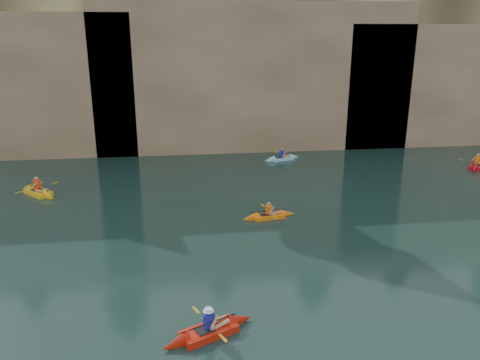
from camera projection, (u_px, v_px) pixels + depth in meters
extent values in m
plane|color=black|center=(305.00, 309.00, 15.47)|extent=(160.00, 160.00, 0.00)
cube|color=tan|center=(220.00, 66.00, 42.07)|extent=(70.00, 16.00, 12.00)
cube|color=tan|center=(256.00, 76.00, 35.41)|extent=(24.00, 2.40, 11.40)
cube|color=black|center=(178.00, 133.00, 35.26)|extent=(3.50, 1.00, 3.20)
cube|color=black|center=(357.00, 120.00, 36.82)|extent=(5.00, 1.00, 4.50)
cube|color=red|center=(209.00, 331.00, 14.12)|extent=(2.45, 1.66, 0.27)
cone|color=red|center=(240.00, 320.00, 14.69)|extent=(1.05, 0.99, 0.70)
cone|color=red|center=(175.00, 343.00, 13.55)|extent=(1.05, 0.99, 0.70)
cube|color=black|center=(205.00, 330.00, 14.01)|extent=(0.68, 0.63, 0.04)
cube|color=#1B2296|center=(209.00, 321.00, 14.01)|extent=(0.36, 0.31, 0.45)
sphere|color=tan|center=(209.00, 311.00, 13.92)|extent=(0.19, 0.19, 0.19)
cylinder|color=black|center=(209.00, 323.00, 14.04)|extent=(1.72, 0.82, 0.04)
cube|color=orange|center=(196.00, 310.00, 14.72)|extent=(0.25, 0.41, 0.02)
cube|color=orange|center=(223.00, 338.00, 13.36)|extent=(0.25, 0.41, 0.02)
cylinder|color=white|center=(208.00, 310.00, 13.91)|extent=(0.32, 0.32, 0.09)
cube|color=orange|center=(269.00, 216.00, 23.15)|extent=(2.20, 1.02, 0.23)
cone|color=orange|center=(287.00, 214.00, 23.44)|extent=(0.85, 0.75, 0.63)
cone|color=orange|center=(250.00, 218.00, 22.86)|extent=(0.85, 0.75, 0.63)
cube|color=black|center=(266.00, 214.00, 23.08)|extent=(0.61, 0.48, 0.04)
cube|color=orange|center=(269.00, 210.00, 23.05)|extent=(0.32, 0.23, 0.42)
sphere|color=tan|center=(269.00, 204.00, 22.96)|extent=(0.18, 0.18, 0.18)
cylinder|color=black|center=(269.00, 211.00, 23.07)|extent=(1.85, 0.36, 0.04)
cube|color=orange|center=(263.00, 205.00, 23.83)|extent=(0.15, 0.43, 0.02)
cube|color=orange|center=(275.00, 217.00, 22.31)|extent=(0.15, 0.43, 0.02)
cube|color=red|center=(477.00, 166.00, 31.90)|extent=(2.29, 2.46, 0.27)
cone|color=red|center=(479.00, 162.00, 32.87)|extent=(1.16, 1.18, 0.75)
cone|color=red|center=(474.00, 170.00, 30.93)|extent=(1.16, 1.18, 0.75)
cube|color=black|center=(476.00, 165.00, 31.75)|extent=(0.71, 0.72, 0.04)
cube|color=orange|center=(477.00, 160.00, 31.79)|extent=(0.39, 0.40, 0.50)
sphere|color=tan|center=(478.00, 155.00, 31.68)|extent=(0.21, 0.21, 0.21)
cylinder|color=black|center=(477.00, 162.00, 31.82)|extent=(1.48, 1.69, 0.04)
cube|color=orange|center=(461.00, 160.00, 32.35)|extent=(0.37, 0.34, 0.02)
cube|color=yellow|center=(38.00, 192.00, 26.52)|extent=(2.31, 2.35, 0.29)
cone|color=yellow|center=(49.00, 196.00, 25.84)|extent=(1.18, 1.18, 0.79)
cone|color=yellow|center=(28.00, 188.00, 27.21)|extent=(1.18, 1.18, 0.79)
cube|color=black|center=(36.00, 190.00, 26.58)|extent=(0.74, 0.74, 0.04)
cube|color=#F04414|center=(37.00, 185.00, 26.40)|extent=(0.42, 0.42, 0.53)
sphere|color=tan|center=(36.00, 179.00, 26.28)|extent=(0.22, 0.22, 0.22)
cylinder|color=black|center=(37.00, 187.00, 26.44)|extent=(1.66, 1.71, 0.04)
cube|color=orange|center=(55.00, 183.00, 27.24)|extent=(0.36, 0.35, 0.02)
cube|color=orange|center=(19.00, 192.00, 25.64)|extent=(0.36, 0.35, 0.02)
cube|color=#95DBFA|center=(282.00, 158.00, 33.83)|extent=(2.33, 1.36, 0.24)
cone|color=#95DBFA|center=(294.00, 157.00, 34.27)|extent=(0.95, 0.88, 0.66)
cone|color=#95DBFA|center=(269.00, 160.00, 33.39)|extent=(0.95, 0.88, 0.66)
cube|color=black|center=(280.00, 157.00, 33.74)|extent=(0.65, 0.57, 0.04)
cube|color=navy|center=(282.00, 154.00, 33.73)|extent=(0.35, 0.28, 0.44)
sphere|color=tan|center=(282.00, 149.00, 33.64)|extent=(0.19, 0.19, 0.19)
cylinder|color=black|center=(282.00, 155.00, 33.76)|extent=(1.87, 0.66, 0.04)
cube|color=orange|center=(276.00, 152.00, 34.51)|extent=(0.21, 0.42, 0.02)
cube|color=orange|center=(288.00, 158.00, 33.00)|extent=(0.21, 0.42, 0.02)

